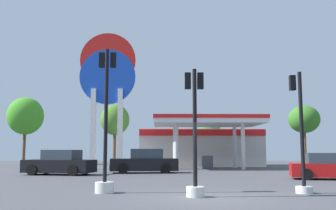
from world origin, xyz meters
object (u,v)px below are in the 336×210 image
object	(u,v)px
station_pole_sign	(108,82)
traffic_signal_0	(195,145)
traffic_signal_1	(106,142)
tree_0	(25,116)
car_0	(60,163)
tree_3	(304,119)
tree_2	(209,133)
tree_1	(115,120)
car_1	(144,162)
traffic_signal_2	(301,147)
car_2	(328,167)

from	to	relation	value
station_pole_sign	traffic_signal_0	distance (m)	20.65
traffic_signal_0	traffic_signal_1	xyz separation A→B (m)	(-3.21, 1.27, 0.12)
traffic_signal_0	tree_0	world-z (taller)	tree_0
car_0	tree_3	distance (m)	30.72
car_0	tree_2	size ratio (longest dim) A/B	0.94
tree_0	tree_1	size ratio (longest dim) A/B	1.10
traffic_signal_0	tree_3	distance (m)	35.16
car_1	tree_3	xyz separation A→B (m)	(18.03, 17.50, 4.42)
traffic_signal_2	tree_3	size ratio (longest dim) A/B	0.66
station_pole_sign	tree_3	distance (m)	24.75
station_pole_sign	car_1	xyz separation A→B (m)	(3.39, -5.28, -6.59)
car_0	tree_0	world-z (taller)	tree_0
traffic_signal_1	tree_1	bearing A→B (deg)	96.18
tree_0	tree_1	xyz separation A→B (m)	(10.03, 0.62, -0.38)
tree_2	traffic_signal_0	bearing A→B (deg)	-98.18
car_2	tree_2	xyz separation A→B (m)	(-3.49, 22.85, 2.83)
station_pole_sign	tree_2	world-z (taller)	station_pole_sign
station_pole_sign	tree_0	distance (m)	15.57
station_pole_sign	car_0	distance (m)	10.01
car_0	traffic_signal_0	world-z (taller)	traffic_signal_0
car_1	tree_1	size ratio (longest dim) A/B	0.70
car_2	tree_3	distance (m)	25.36
car_0	traffic_signal_2	bearing A→B (deg)	-42.76
station_pole_sign	tree_3	size ratio (longest dim) A/B	1.70
car_2	tree_1	bearing A→B (deg)	121.62
tree_2	car_0	bearing A→B (deg)	-122.74
traffic_signal_0	tree_3	bearing A→B (deg)	63.29
traffic_signal_2	tree_2	xyz separation A→B (m)	(0.36, 29.40, 1.82)
car_1	traffic_signal_1	xyz separation A→B (m)	(-0.91, -12.49, 1.09)
tree_0	car_1	bearing A→B (deg)	-49.20
car_2	tree_0	distance (m)	33.50
tree_1	traffic_signal_2	bearing A→B (deg)	-70.68
traffic_signal_0	tree_1	bearing A→B (deg)	101.76
car_1	traffic_signal_0	size ratio (longest dim) A/B	1.11
traffic_signal_0	tree_0	size ratio (longest dim) A/B	0.58
station_pole_sign	car_2	world-z (taller)	station_pole_sign
car_1	car_0	bearing A→B (deg)	-159.62
traffic_signal_2	tree_3	distance (m)	32.61
tree_3	tree_0	bearing A→B (deg)	-178.00
car_2	tree_1	xyz separation A→B (m)	(-14.27, 23.18, 4.38)
car_2	tree_2	bearing A→B (deg)	98.68
traffic_signal_1	tree_3	xyz separation A→B (m)	(18.94, 29.99, 3.33)
traffic_signal_2	station_pole_sign	bearing A→B (deg)	118.32
traffic_signal_2	tree_2	bearing A→B (deg)	89.30
station_pole_sign	tree_2	xyz separation A→B (m)	(10.06, 11.39, -3.87)
station_pole_sign	car_2	size ratio (longest dim) A/B	2.75
car_2	traffic_signal_1	xyz separation A→B (m)	(-11.07, -6.31, 1.20)
car_2	traffic_signal_2	size ratio (longest dim) A/B	0.94
car_0	tree_2	world-z (taller)	tree_2
traffic_signal_2	tree_0	size ratio (longest dim) A/B	0.59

